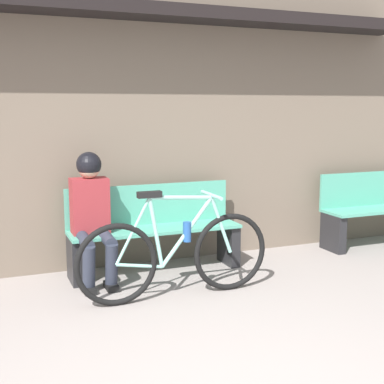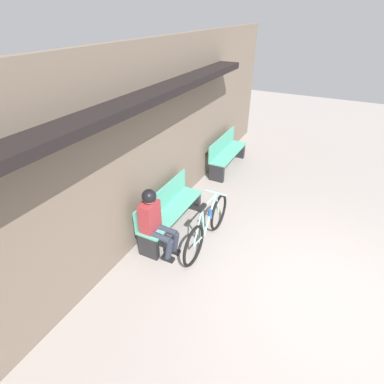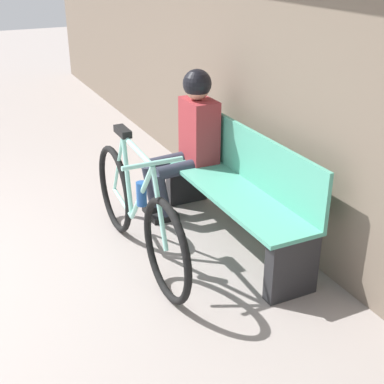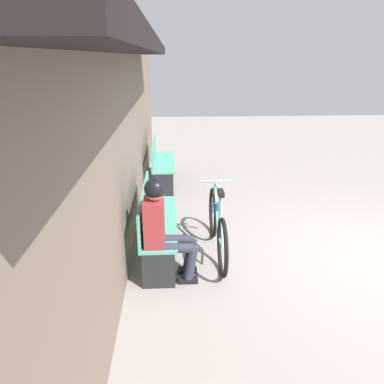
# 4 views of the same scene
# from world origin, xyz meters

# --- Properties ---
(ground_plane) EXTENTS (24.00, 24.00, 0.00)m
(ground_plane) POSITION_xyz_m (0.00, 0.00, 0.00)
(ground_plane) COLOR gray
(storefront_wall) EXTENTS (12.00, 0.56, 3.20)m
(storefront_wall) POSITION_xyz_m (0.00, 2.95, 1.66)
(storefront_wall) COLOR #756656
(storefront_wall) RESTS_ON ground_plane
(park_bench_near) EXTENTS (1.68, 0.42, 0.85)m
(park_bench_near) POSITION_xyz_m (0.40, 2.59, 0.40)
(park_bench_near) COLOR #51A88E
(park_bench_near) RESTS_ON ground_plane
(bicycle) EXTENTS (1.72, 0.40, 0.93)m
(bicycle) POSITION_xyz_m (0.33, 1.81, 0.38)
(bicycle) COLOR black
(bicycle) RESTS_ON ground_plane
(person_seated) EXTENTS (0.34, 0.59, 1.21)m
(person_seated) POSITION_xyz_m (-0.23, 2.49, 0.69)
(person_seated) COLOR #2D3342
(person_seated) RESTS_ON ground_plane
(park_bench_far) EXTENTS (1.62, 0.42, 0.85)m
(park_bench_far) POSITION_xyz_m (3.25, 2.59, 0.40)
(park_bench_far) COLOR #51A88E
(park_bench_far) RESTS_ON ground_plane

